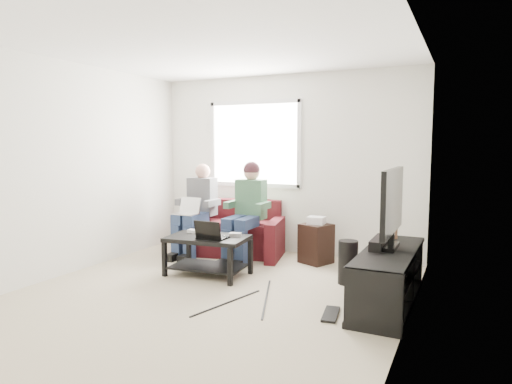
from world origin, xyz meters
TOP-DOWN VIEW (x-y plane):
  - floor at (0.00, 0.00)m, footprint 4.50×4.50m
  - ceiling at (0.00, 0.00)m, footprint 4.50×4.50m
  - wall_back at (0.00, 2.25)m, footprint 4.50×0.00m
  - wall_front at (0.00, -2.25)m, footprint 4.50×0.00m
  - wall_left at (-2.00, 0.00)m, footprint 0.00×4.50m
  - wall_right at (2.00, 0.00)m, footprint 0.00×4.50m
  - window at (-0.50, 2.23)m, footprint 1.48×0.04m
  - sofa at (-0.70, 1.82)m, footprint 1.80×1.03m
  - person_left at (-1.10, 1.55)m, footprint 0.40×0.71m
  - person_right at (-0.30, 1.57)m, footprint 0.40×0.71m
  - laptop_silver at (-1.10, 1.29)m, footprint 0.36×0.29m
  - coffee_table at (-0.39, 0.68)m, footprint 1.02×0.68m
  - laptop_black at (-0.27, 0.60)m, footprint 0.34×0.24m
  - controller_a at (-0.67, 0.80)m, footprint 0.15×0.10m
  - controller_b at (-0.49, 0.86)m, footprint 0.15×0.10m
  - controller_c at (-0.09, 0.83)m, footprint 0.16×0.12m
  - tv_stand at (1.77, 0.57)m, footprint 0.52×1.64m
  - tv at (1.77, 0.67)m, footprint 0.12×1.10m
  - soundbar at (1.65, 0.67)m, footprint 0.12×0.50m
  - drink_cup at (1.72, 1.20)m, footprint 0.08×0.08m
  - console_white at (1.77, 0.17)m, footprint 0.30×0.22m
  - console_grey at (1.77, 0.87)m, footprint 0.34×0.26m
  - console_black at (1.77, 0.52)m, footprint 0.38×0.30m
  - subwoofer at (1.24, 1.06)m, footprint 0.22×0.22m
  - keyboard_floor at (1.34, 0.03)m, footprint 0.19×0.41m
  - end_table at (0.63, 1.80)m, footprint 0.36×0.36m

SIDE VIEW (x-z plane):
  - floor at x=0.00m, z-range 0.00..0.00m
  - keyboard_floor at x=1.34m, z-range 0.00..0.02m
  - tv_stand at x=1.77m, z-range -0.03..0.52m
  - subwoofer at x=1.24m, z-range 0.00..0.50m
  - end_table at x=0.63m, z-range -0.03..0.60m
  - sofa at x=-0.70m, z-range -0.09..0.68m
  - console_white at x=1.77m, z-range 0.29..0.35m
  - console_black at x=1.77m, z-range 0.29..0.36m
  - console_grey at x=1.77m, z-range 0.29..0.37m
  - coffee_table at x=-0.39m, z-range 0.12..0.60m
  - controller_a at x=-0.67m, z-range 0.48..0.52m
  - controller_b at x=-0.49m, z-range 0.48..0.52m
  - controller_c at x=-0.09m, z-range 0.48..0.52m
  - soundbar at x=1.65m, z-range 0.55..0.65m
  - laptop_black at x=-0.27m, z-range 0.48..0.72m
  - drink_cup at x=1.72m, z-range 0.55..0.67m
  - laptop_silver at x=-1.10m, z-range 0.56..0.80m
  - person_left at x=-1.10m, z-range 0.06..1.37m
  - person_right at x=-0.30m, z-range 0.09..1.45m
  - tv at x=1.77m, z-range 0.60..1.41m
  - wall_back at x=0.00m, z-range -0.95..3.55m
  - wall_front at x=0.00m, z-range -0.95..3.55m
  - wall_left at x=-2.00m, z-range -0.95..3.55m
  - wall_right at x=2.00m, z-range -0.95..3.55m
  - window at x=-0.50m, z-range 0.96..2.24m
  - ceiling at x=0.00m, z-range 2.60..2.60m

